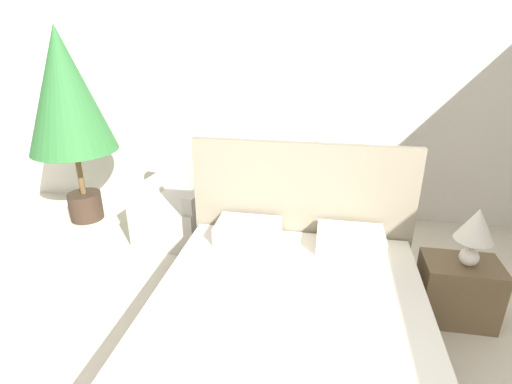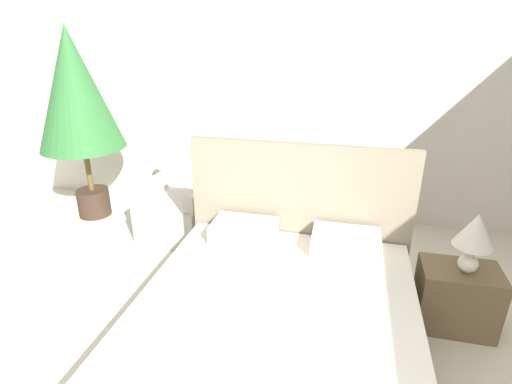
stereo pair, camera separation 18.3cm
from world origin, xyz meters
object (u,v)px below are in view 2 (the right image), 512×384
Objects in this scene: armchair_near_window_right at (268,220)px; bed at (274,339)px; potted_palm at (75,94)px; nightstand at (456,297)px; table_lamp at (475,235)px; armchair_near_window_left at (181,211)px.

bed is at bearing -80.65° from armchair_near_window_right.
bed is 3.29m from potted_palm.
nightstand is 1.22× the size of table_lamp.
table_lamp is (0.02, -0.02, 0.53)m from nightstand.
armchair_near_window_left is at bearing 160.70° from table_lamp.
armchair_near_window_right is at bearing 7.53° from armchair_near_window_left.
table_lamp is at bearing -55.64° from nightstand.
nightstand is (1.56, -0.86, -0.03)m from armchair_near_window_right.
armchair_near_window_right is 1.88m from table_lamp.
nightstand is (3.69, -1.07, -1.16)m from potted_palm.
armchair_near_window_left is 1.65m from potted_palm.
table_lamp is at bearing -16.38° from potted_palm.
bed reaches higher than table_lamp.
armchair_near_window_left is 0.40× the size of potted_palm.
bed reaches higher than armchair_near_window_left.
armchair_near_window_right is 1.57× the size of nightstand.
armchair_near_window_left is at bearing 128.75° from bed.
table_lamp is at bearing -11.78° from armchair_near_window_left.
armchair_near_window_right reaches higher than nightstand.
armchair_near_window_left is 1.00× the size of armchair_near_window_right.
nightstand is (2.51, -0.86, -0.03)m from armchair_near_window_left.
armchair_near_window_right is 1.91× the size of table_lamp.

